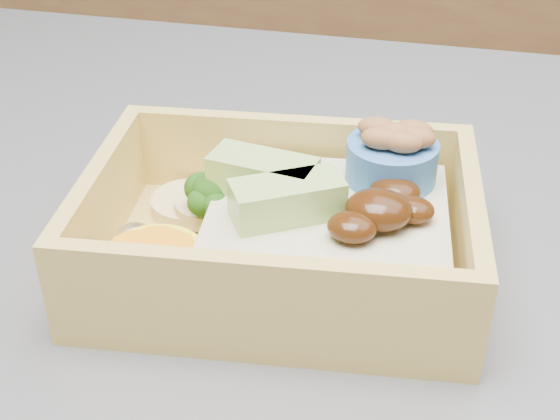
# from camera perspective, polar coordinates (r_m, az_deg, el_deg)

# --- Properties ---
(bento_box) EXTENTS (0.22, 0.17, 0.07)m
(bento_box) POSITION_cam_1_polar(r_m,az_deg,el_deg) (0.41, 0.95, -1.44)
(bento_box) COLOR #D7B759
(bento_box) RESTS_ON island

